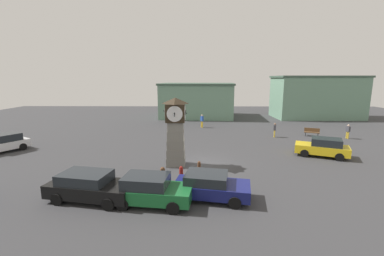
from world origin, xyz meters
The scene contains 16 objects.
ground_plane centered at (0.00, 0.00, 0.00)m, with size 82.30×82.30×0.00m, color #38383A.
clock_tower centered at (-1.95, -0.54, 2.61)m, with size 1.72×1.81×5.05m.
bollard_near_tower centered at (-0.25, -2.68, 0.51)m, with size 0.22×0.22×1.01m.
bollard_mid_row centered at (-1.40, -3.53, 0.48)m, with size 0.24×0.24×0.95m.
bollard_far_row centered at (-2.47, -4.31, 0.59)m, with size 0.30×0.30×1.17m.
car_navy_sedan centered at (-6.09, -6.22, 0.77)m, with size 4.86×2.69×1.51m.
car_near_tower centered at (-2.80, -6.65, 0.78)m, with size 4.27×2.30×1.53m.
car_by_building centered at (0.31, -6.00, 0.73)m, with size 4.30×2.56×1.42m.
car_far_lot centered at (10.09, 1.79, 0.79)m, with size 4.44×3.25×1.56m.
car_silver_hatch centered at (-17.44, 2.82, 0.79)m, with size 3.55×4.22×1.58m.
bench centered at (12.63, 9.50, 0.52)m, with size 1.68×1.10×0.90m.
pedestrian_near_bench centered at (15.94, 8.33, 0.88)m, with size 0.34×0.45×1.55m.
pedestrian_crossing_lot centered at (8.26, 8.93, 0.90)m, with size 0.34×0.45×1.59m.
pedestrian_by_cars centered at (0.37, 14.55, 1.00)m, with size 0.44×0.46×1.74m.
warehouse_blue_far centered at (-0.17, 24.78, 2.83)m, with size 12.67×10.54×5.64m.
storefront_low_left centered at (19.29, 23.47, 3.43)m, with size 13.82×7.14×6.84m.
Camera 1 is at (-0.50, -18.93, 6.38)m, focal length 24.00 mm.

